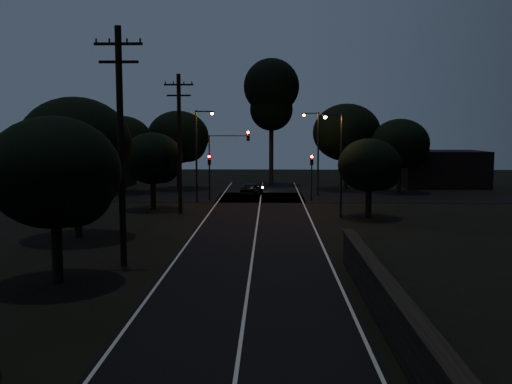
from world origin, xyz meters
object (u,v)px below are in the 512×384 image
object	(u,v)px
utility_pole_far	(179,141)
signal_right	(312,169)
streetlight_a	(199,150)
car	(252,189)
signal_mast	(228,152)
signal_left	(209,169)
streetlight_b	(316,148)
streetlight_c	(339,158)
tall_pine	(271,94)
utility_pole_mid	(121,143)

from	to	relation	value
utility_pole_far	signal_right	xyz separation A→B (m)	(10.60, 7.99, -2.65)
streetlight_a	car	world-z (taller)	streetlight_a
utility_pole_far	signal_mast	world-z (taller)	utility_pole_far
signal_left	signal_right	world-z (taller)	same
utility_pole_far	signal_right	world-z (taller)	utility_pole_far
streetlight_a	car	xyz separation A→B (m)	(4.43, 5.09, -3.98)
streetlight_b	car	world-z (taller)	streetlight_b
streetlight_a	signal_mast	bearing A→B (deg)	39.77
signal_mast	streetlight_a	size ratio (longest dim) A/B	0.78
streetlight_c	streetlight_b	bearing A→B (deg)	92.14
signal_left	streetlight_a	xyz separation A→B (m)	(-0.71, -1.99, 1.80)
car	streetlight_a	bearing A→B (deg)	62.07
streetlight_a	signal_left	bearing A→B (deg)	70.41
car	streetlight_b	bearing A→B (deg)	-158.58
car	tall_pine	bearing A→B (deg)	-85.87
signal_mast	car	world-z (taller)	signal_mast
utility_pole_far	signal_right	bearing A→B (deg)	37.00
utility_pole_far	streetlight_b	xyz separation A→B (m)	(11.31, 12.00, -0.85)
streetlight_a	car	size ratio (longest dim) A/B	2.07
signal_left	streetlight_b	bearing A→B (deg)	22.05
utility_pole_far	signal_left	world-z (taller)	utility_pole_far
streetlight_c	signal_right	bearing A→B (deg)	97.02
signal_right	streetlight_c	world-z (taller)	streetlight_c
utility_pole_mid	signal_left	size ratio (longest dim) A/B	2.68
utility_pole_mid	streetlight_a	world-z (taller)	utility_pole_mid
signal_right	signal_mast	size ratio (longest dim) A/B	0.66
signal_left	car	world-z (taller)	signal_left
utility_pole_mid	signal_right	world-z (taller)	utility_pole_mid
tall_pine	signal_left	size ratio (longest dim) A/B	3.53
signal_mast	streetlight_b	xyz separation A→B (m)	(8.22, 4.01, 0.30)
utility_pole_mid	streetlight_c	bearing A→B (deg)	51.74
utility_pole_far	streetlight_b	size ratio (longest dim) A/B	1.31
utility_pole_mid	signal_mast	xyz separation A→B (m)	(3.09, 24.99, -1.40)
signal_left	car	distance (m)	5.32
car	utility_pole_mid	bearing A→B (deg)	92.75
utility_pole_far	streetlight_a	bearing A→B (deg)	83.41
signal_mast	car	bearing A→B (deg)	56.69
signal_mast	streetlight_b	bearing A→B (deg)	25.99
utility_pole_far	streetlight_a	distance (m)	6.10
signal_left	streetlight_c	size ratio (longest dim) A/B	0.55
signal_left	signal_right	bearing A→B (deg)	0.00
car	signal_left	bearing A→B (deg)	52.92
tall_pine	streetlight_a	bearing A→B (deg)	-110.36
signal_left	streetlight_b	world-z (taller)	streetlight_b
streetlight_a	streetlight_c	xyz separation A→B (m)	(11.14, -8.00, -0.29)
tall_pine	car	distance (m)	15.51
utility_pole_mid	streetlight_c	world-z (taller)	utility_pole_mid
utility_pole_mid	signal_right	bearing A→B (deg)	67.01
signal_mast	signal_right	bearing A→B (deg)	-0.03
streetlight_c	car	world-z (taller)	streetlight_c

